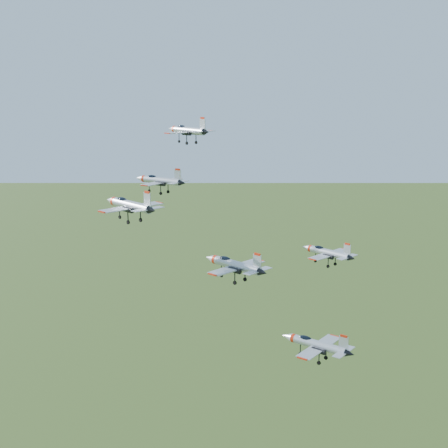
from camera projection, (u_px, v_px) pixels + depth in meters
The scene contains 6 objects.
jet_lead at pixel (187, 130), 126.44m from camera, with size 13.28×11.16×3.56m.
jet_left_high at pixel (160, 180), 113.50m from camera, with size 11.70×9.67×3.13m.
jet_right_high at pixel (129, 205), 99.61m from camera, with size 13.38×11.19×3.58m.
jet_left_low at pixel (327, 252), 101.23m from camera, with size 10.65×8.90×2.85m.
jet_right_low at pixel (234, 264), 95.41m from camera, with size 12.82×10.66×3.42m.
jet_trail at pixel (316, 344), 97.59m from camera, with size 12.81×10.52×3.43m.
Camera 1 is at (65.32, -83.67, 157.05)m, focal length 50.00 mm.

